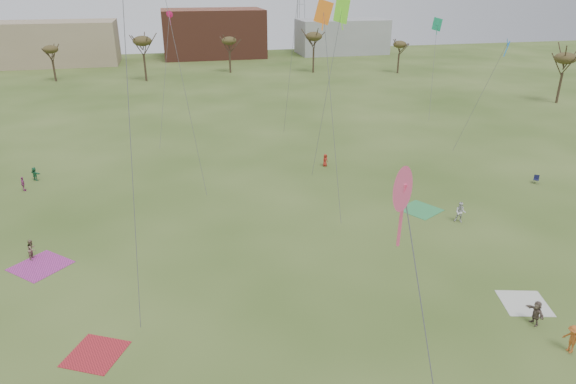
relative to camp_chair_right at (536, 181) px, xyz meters
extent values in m
plane|color=#314C17|center=(-28.36, -21.05, -0.26)|extent=(260.00, 260.00, 0.00)
imported|color=#7B674E|center=(-47.09, -4.57, 0.54)|extent=(0.75, 0.88, 1.59)
imported|color=brown|center=(-15.42, -20.07, 0.55)|extent=(0.51, 1.51, 1.62)
imported|color=#B25821|center=(-15.14, -22.72, 0.61)|extent=(0.75, 1.18, 1.74)
imported|color=#A4447D|center=(-50.93, 9.89, 0.47)|extent=(0.60, 0.93, 1.47)
imported|color=silver|center=(-12.45, -6.33, 0.67)|extent=(1.14, 1.09, 1.85)
imported|color=#267348|center=(-50.43, 12.68, 0.46)|extent=(1.30, 1.20, 1.45)
imported|color=maroon|center=(-19.63, 9.95, 0.44)|extent=(0.82, 0.72, 1.41)
cube|color=#AF232B|center=(-41.35, -16.82, -0.26)|extent=(3.88, 3.88, 0.03)
cube|color=silver|center=(-14.62, -18.09, -0.26)|extent=(3.51, 3.51, 0.03)
cube|color=#AB348E|center=(-46.37, -5.88, -0.26)|extent=(4.88, 4.88, 0.03)
cube|color=#379954|center=(-14.57, -3.24, -0.26)|extent=(4.29, 4.29, 0.03)
cube|color=#131535|center=(-0.01, -0.01, 0.16)|extent=(0.71, 0.71, 0.04)
cube|color=#131535|center=(0.14, 0.16, 0.39)|extent=(0.46, 0.43, 0.44)
cylinder|color=#4C4C51|center=(-38.25, -13.97, 11.28)|extent=(1.17, 4.39, 21.29)
cone|color=#DD4671|center=(-29.11, -28.13, 13.28)|extent=(1.47, 0.11, 1.47)
cube|color=#DD4671|center=(-29.11, -28.13, 12.35)|extent=(0.08, 0.08, 2.40)
cube|color=orange|center=(-23.67, -1.18, 16.85)|extent=(0.88, 0.88, 1.73)
cube|color=orange|center=(-23.67, -1.18, 16.24)|extent=(0.08, 0.08, 1.56)
cylinder|color=#4C4C51|center=(-23.40, -3.56, 8.74)|extent=(0.57, 4.80, 16.22)
cylinder|color=#4C4C51|center=(-35.05, 4.69, 13.25)|extent=(3.28, 4.31, 25.23)
cone|color=#257DD2|center=(-0.47, 7.58, 12.94)|extent=(1.01, 0.07, 1.01)
cube|color=#257DD2|center=(-0.47, 7.58, 12.30)|extent=(0.08, 0.08, 1.65)
cylinder|color=#4C4C51|center=(-2.40, 8.36, 6.79)|extent=(3.91, 1.61, 12.31)
cube|color=#7AF328|center=(-19.80, 5.80, 16.53)|extent=(1.11, 1.11, 2.18)
cube|color=#7AF328|center=(-19.80, 5.80, 15.77)|extent=(0.08, 0.08, 1.96)
cylinder|color=#4C4C51|center=(-21.15, 5.54, 8.59)|extent=(2.74, 0.55, 15.90)
cone|color=#C71557|center=(-35.17, 22.93, 15.36)|extent=(0.82, 0.06, 0.82)
cube|color=#C71557|center=(-35.17, 22.93, 14.84)|extent=(0.08, 0.08, 1.35)
cylinder|color=#4C4C51|center=(-36.43, 20.44, 8.00)|extent=(2.57, 5.03, 14.74)
cube|color=#1A9C72|center=(2.32, 28.12, 13.12)|extent=(0.93, 0.93, 1.83)
cube|color=#1A9C72|center=(2.32, 28.12, 12.48)|extent=(0.08, 0.08, 1.65)
cylinder|color=#4C4C51|center=(0.90, 25.21, 6.88)|extent=(2.90, 5.87, 12.50)
cylinder|color=#4C4C51|center=(-20.91, 20.69, 10.71)|extent=(1.89, 1.32, 20.14)
cylinder|color=#3A2B1E|center=(-58.36, 70.95, 1.90)|extent=(0.40, 0.40, 4.32)
ellipsoid|color=#473D1E|center=(-58.36, 70.95, 6.08)|extent=(3.02, 3.02, 1.58)
cylinder|color=#3A2B1E|center=(-40.36, 66.95, 2.44)|extent=(0.40, 0.40, 5.40)
ellipsoid|color=#473D1E|center=(-40.36, 66.95, 7.66)|extent=(3.78, 3.78, 1.98)
cylinder|color=#3A2B1E|center=(-22.36, 72.95, 2.08)|extent=(0.40, 0.40, 4.68)
ellipsoid|color=#473D1E|center=(-22.36, 72.95, 6.60)|extent=(3.28, 3.28, 1.72)
cylinder|color=#3A2B1E|center=(-4.36, 68.95, 2.38)|extent=(0.40, 0.40, 5.28)
ellipsoid|color=#473D1E|center=(-4.36, 68.95, 7.48)|extent=(3.70, 3.70, 1.94)
cylinder|color=#3A2B1E|center=(13.64, 63.95, 1.84)|extent=(0.40, 0.40, 4.20)
ellipsoid|color=#473D1E|center=(13.64, 63.95, 5.90)|extent=(2.94, 2.94, 1.54)
cylinder|color=#3A2B1E|center=(27.64, 30.95, 2.26)|extent=(0.40, 0.40, 5.04)
ellipsoid|color=#473D1E|center=(27.64, 30.95, 7.13)|extent=(3.53, 3.53, 1.85)
cube|color=#937F60|center=(-63.36, 93.95, 4.74)|extent=(32.00, 14.00, 10.00)
cube|color=brown|center=(-23.36, 98.95, 5.74)|extent=(26.00, 16.00, 12.00)
cube|color=gray|center=(11.64, 96.95, 4.24)|extent=(24.00, 12.00, 9.00)
camera|label=1|loc=(-35.97, -41.57, 19.39)|focal=31.74mm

